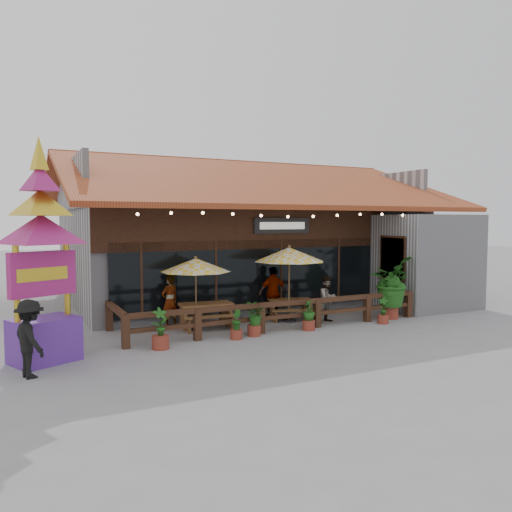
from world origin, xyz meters
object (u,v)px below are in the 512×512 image
picnic_table_right (290,306)px  pedestrian (30,339)px  umbrella_left (196,265)px  thai_sign_tower (41,235)px  tropical_plant (390,283)px  picnic_table_left (206,311)px  umbrella_right (289,255)px

picnic_table_right → pedestrian: size_ratio=1.05×
umbrella_left → picnic_table_right: umbrella_left is taller
thai_sign_tower → tropical_plant: size_ratio=2.68×
picnic_table_left → picnic_table_right: 3.06m
umbrella_left → thai_sign_tower: size_ratio=0.50×
picnic_table_right → pedestrian: (-8.21, -3.02, 0.37)m
picnic_table_left → pedestrian: pedestrian is taller
umbrella_left → pedestrian: size_ratio=1.69×
tropical_plant → picnic_table_left: bearing=167.6°
umbrella_left → picnic_table_right: 3.76m
picnic_table_left → picnic_table_right: bearing=0.0°
tropical_plant → pedestrian: tropical_plant is taller
thai_sign_tower → tropical_plant: thai_sign_tower is taller
umbrella_left → picnic_table_right: size_ratio=1.61×
umbrella_right → pedestrian: size_ratio=1.69×
thai_sign_tower → pedestrian: size_ratio=3.39×
thai_sign_tower → umbrella_left: bearing=21.4°
pedestrian → picnic_table_left: bearing=-78.6°
umbrella_right → picnic_table_left: size_ratio=1.61×
thai_sign_tower → umbrella_right: bearing=11.6°
umbrella_left → umbrella_right: (3.21, -0.17, 0.24)m
umbrella_right → tropical_plant: 3.71m
umbrella_right → tropical_plant: (3.41, -1.08, -1.02)m
picnic_table_left → thai_sign_tower: thai_sign_tower is taller
umbrella_right → thai_sign_tower: 7.84m
picnic_table_left → picnic_table_right: size_ratio=1.00×
picnic_table_right → umbrella_left: bearing=-177.9°
umbrella_right → thai_sign_tower: thai_sign_tower is taller
picnic_table_left → picnic_table_right: (3.06, 0.00, -0.06)m
picnic_table_left → pedestrian: size_ratio=1.05×
umbrella_right → tropical_plant: size_ratio=1.33×
picnic_table_right → pedestrian: 8.75m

